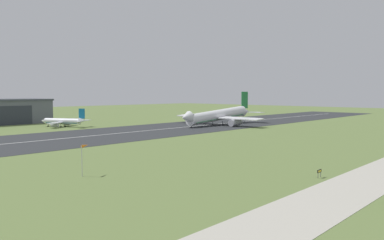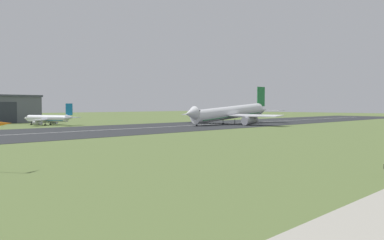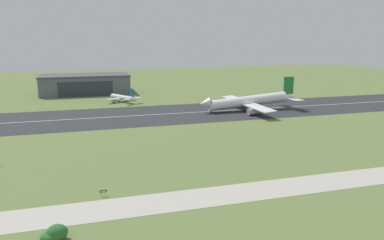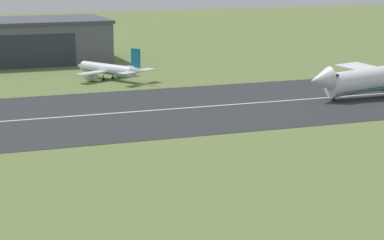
% 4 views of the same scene
% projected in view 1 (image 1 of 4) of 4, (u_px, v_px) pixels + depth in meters
% --- Properties ---
extents(ground_plane, '(724.26, 724.26, 0.00)m').
position_uv_depth(ground_plane, '(210.00, 158.00, 92.94)').
color(ground_plane, olive).
extents(runway_strip, '(484.26, 49.86, 0.06)m').
position_uv_depth(runway_strip, '(78.00, 137.00, 136.63)').
color(runway_strip, '#2B2D30').
rests_on(runway_strip, ground_plane).
extents(runway_centreline, '(435.84, 0.70, 0.01)m').
position_uv_depth(runway_centreline, '(78.00, 137.00, 136.63)').
color(runway_centreline, silver).
rests_on(runway_centreline, runway_strip).
extents(taxiway_road, '(363.20, 10.75, 0.05)m').
position_uv_depth(taxiway_road, '(364.00, 182.00, 67.84)').
color(taxiway_road, '#B2AD9E').
rests_on(taxiway_road, ground_plane).
extents(airplane_landing, '(54.62, 50.97, 16.91)m').
position_uv_depth(airplane_landing, '(218.00, 115.00, 189.75)').
color(airplane_landing, white).
rests_on(airplane_landing, ground_plane).
extents(airplane_parked_centre, '(20.16, 24.04, 8.89)m').
position_uv_depth(airplane_parked_centre, '(63.00, 121.00, 178.26)').
color(airplane_parked_centre, silver).
rests_on(airplane_parked_centre, ground_plane).
extents(windsock_pole, '(2.36, 1.66, 6.15)m').
position_uv_depth(windsock_pole, '(85.00, 147.00, 73.08)').
color(windsock_pole, '#B7B7BC').
rests_on(windsock_pole, ground_plane).
extents(runway_sign, '(1.62, 0.13, 1.58)m').
position_uv_depth(runway_sign, '(319.00, 172.00, 71.15)').
color(runway_sign, '#4C4C51').
rests_on(runway_sign, ground_plane).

